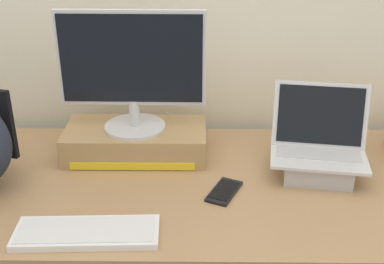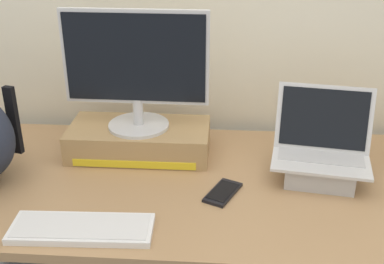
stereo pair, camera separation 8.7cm
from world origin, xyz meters
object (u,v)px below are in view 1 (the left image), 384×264
object	(u,v)px
toner_box_yellow	(136,141)
open_laptop	(318,157)
external_keyboard	(87,232)
cell_phone	(224,191)
desktop_monitor	(132,70)

from	to	relation	value
toner_box_yellow	open_laptop	xyz separation A→B (m)	(0.63, -0.13, 0.01)
open_laptop	external_keyboard	distance (m)	0.80
open_laptop	cell_phone	world-z (taller)	open_laptop
desktop_monitor	external_keyboard	xyz separation A→B (m)	(-0.08, -0.49, -0.31)
toner_box_yellow	open_laptop	world-z (taller)	open_laptop
cell_phone	external_keyboard	bearing A→B (deg)	-125.25
desktop_monitor	cell_phone	size ratio (longest dim) A/B	3.02
desktop_monitor	cell_phone	xyz separation A→B (m)	(0.31, -0.26, -0.32)
toner_box_yellow	cell_phone	world-z (taller)	toner_box_yellow
open_laptop	external_keyboard	world-z (taller)	open_laptop
open_laptop	external_keyboard	size ratio (longest dim) A/B	0.85
toner_box_yellow	cell_phone	size ratio (longest dim) A/B	3.03
toner_box_yellow	desktop_monitor	world-z (taller)	desktop_monitor
external_keyboard	desktop_monitor	bearing A→B (deg)	78.22
external_keyboard	open_laptop	bearing A→B (deg)	24.61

